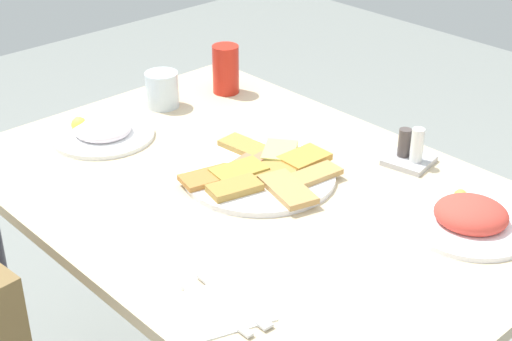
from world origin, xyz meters
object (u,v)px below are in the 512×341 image
(paper_napkin, at_px, (225,307))
(condiment_caddy, at_px, (410,153))
(salad_plate_greens, at_px, (470,218))
(salad_plate_rice, at_px, (102,131))
(dining_table, at_px, (254,225))
(fork, at_px, (234,300))
(pide_platter, at_px, (262,173))
(drinking_glass, at_px, (162,90))
(soda_can, at_px, (226,69))
(spoon, at_px, (216,310))

(paper_napkin, relative_size, condiment_caddy, 1.18)
(salad_plate_greens, distance_m, condiment_caddy, 0.25)
(salad_plate_rice, distance_m, condiment_caddy, 0.68)
(dining_table, distance_m, paper_napkin, 0.39)
(paper_napkin, relative_size, fork, 0.72)
(pide_platter, xyz_separation_m, condiment_caddy, (-0.17, -0.27, 0.01))
(salad_plate_rice, relative_size, condiment_caddy, 2.17)
(drinking_glass, relative_size, fork, 0.50)
(pide_platter, bearing_deg, dining_table, 115.57)
(pide_platter, xyz_separation_m, drinking_glass, (0.42, -0.07, 0.03))
(salad_plate_rice, bearing_deg, soda_can, -89.00)
(drinking_glass, bearing_deg, spoon, 149.01)
(salad_plate_rice, bearing_deg, paper_napkin, 163.39)
(dining_table, xyz_separation_m, pide_platter, (0.02, -0.04, 0.10))
(dining_table, relative_size, condiment_caddy, 10.92)
(salad_plate_rice, xyz_separation_m, spoon, (-0.64, 0.21, -0.01))
(paper_napkin, height_order, fork, fork)
(paper_napkin, distance_m, condiment_caddy, 0.60)
(salad_plate_greens, relative_size, fork, 1.36)
(soda_can, height_order, paper_napkin, soda_can)
(dining_table, xyz_separation_m, drinking_glass, (0.44, -0.11, 0.13))
(dining_table, xyz_separation_m, spoon, (-0.24, 0.30, 0.09))
(spoon, relative_size, condiment_caddy, 1.54)
(salad_plate_rice, xyz_separation_m, soda_can, (0.01, -0.37, 0.05))
(dining_table, xyz_separation_m, salad_plate_greens, (-0.37, -0.19, 0.11))
(spoon, bearing_deg, soda_can, -40.96)
(salad_plate_rice, xyz_separation_m, fork, (-0.64, 0.17, -0.01))
(salad_plate_greens, distance_m, spoon, 0.51)
(soda_can, height_order, drinking_glass, soda_can)
(drinking_glass, xyz_separation_m, paper_napkin, (-0.68, 0.39, -0.04))
(soda_can, bearing_deg, pide_platter, 148.26)
(pide_platter, bearing_deg, paper_napkin, 128.93)
(dining_table, height_order, salad_plate_greens, salad_plate_greens)
(salad_plate_greens, height_order, paper_napkin, salad_plate_greens)
(pide_platter, relative_size, condiment_caddy, 3.05)
(salad_plate_rice, relative_size, fork, 1.32)
(soda_can, distance_m, spoon, 0.87)
(drinking_glass, xyz_separation_m, condiment_caddy, (-0.59, -0.20, -0.02))
(salad_plate_greens, xyz_separation_m, soda_can, (0.77, -0.08, 0.04))
(dining_table, distance_m, spoon, 0.40)
(soda_can, relative_size, fork, 0.71)
(salad_plate_greens, distance_m, drinking_glass, 0.82)
(drinking_glass, xyz_separation_m, spoon, (-0.68, 0.41, -0.04))
(fork, bearing_deg, salad_plate_greens, -101.84)
(condiment_caddy, bearing_deg, paper_napkin, 99.29)
(dining_table, bearing_deg, condiment_caddy, -115.47)
(soda_can, xyz_separation_m, spoon, (-0.65, 0.58, -0.06))
(soda_can, height_order, fork, soda_can)
(paper_napkin, relative_size, spoon, 0.77)
(spoon, bearing_deg, drinking_glass, -30.02)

